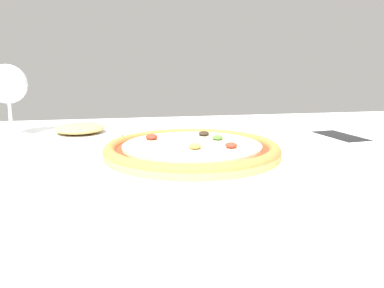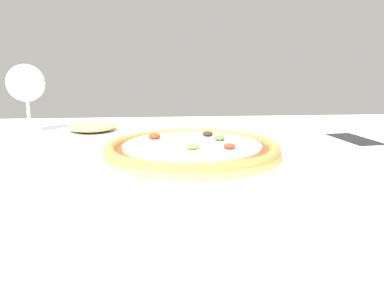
% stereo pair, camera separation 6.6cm
% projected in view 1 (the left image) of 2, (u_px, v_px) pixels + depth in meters
% --- Properties ---
extents(dining_table, '(1.47, 1.13, 0.71)m').
position_uv_depth(dining_table, '(246.00, 195.00, 0.69)').
color(dining_table, '#997047').
rests_on(dining_table, ground_plane).
extents(pizza_plate, '(0.35, 0.35, 0.04)m').
position_uv_depth(pizza_plate, '(192.00, 151.00, 0.67)').
color(pizza_plate, white).
rests_on(pizza_plate, dining_table).
extents(wine_glass_far_left, '(0.09, 0.09, 0.17)m').
position_uv_depth(wine_glass_far_left, '(7.00, 85.00, 0.86)').
color(wine_glass_far_left, silver).
rests_on(wine_glass_far_left, dining_table).
extents(cell_phone, '(0.09, 0.15, 0.01)m').
position_uv_depth(cell_phone, '(340.00, 138.00, 0.84)').
color(cell_phone, white).
rests_on(cell_phone, dining_table).
extents(side_plate, '(0.20, 0.20, 0.03)m').
position_uv_depth(side_plate, '(80.00, 132.00, 0.88)').
color(side_plate, white).
rests_on(side_plate, dining_table).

